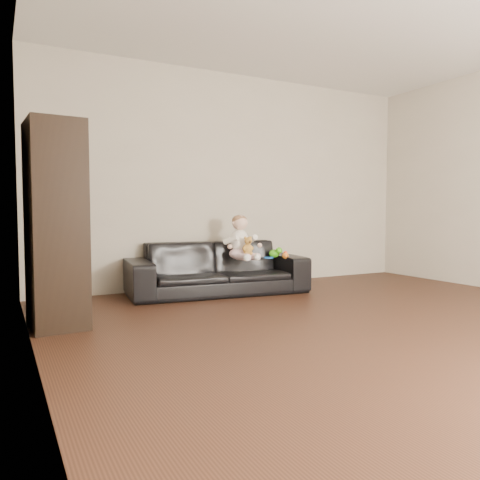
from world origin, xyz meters
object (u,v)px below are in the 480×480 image
toy_blue_disc (269,258)px  sofa (217,268)px  teddy_bear (248,246)px  baby (241,240)px  cabinet (56,225)px  toy_green (274,254)px  toy_rattle (285,256)px

toy_blue_disc → sofa: bearing=169.4°
teddy_bear → baby: bearing=71.2°
cabinet → baby: bearing=15.0°
teddy_bear → toy_blue_disc: size_ratio=1.84×
cabinet → toy_green: size_ratio=11.74×
teddy_bear → toy_green: 0.49m
sofa → teddy_bear: teddy_bear is taller
teddy_bear → toy_green: bearing=-0.9°
toy_rattle → teddy_bear: bearing=179.3°
cabinet → baby: cabinet is taller
toy_rattle → toy_green: bearing=101.6°
toy_blue_disc → cabinet: bearing=-164.1°
baby → toy_rattle: 0.55m
baby → toy_rattle: bearing=-34.6°
sofa → teddy_bear: (0.25, -0.26, 0.25)m
toy_green → toy_blue_disc: size_ratio=1.26×
baby → toy_blue_disc: baby is taller
sofa → cabinet: bearing=-149.7°
toy_green → toy_rattle: 0.19m
baby → toy_blue_disc: bearing=-17.5°
baby → toy_green: baby is taller
baby → teddy_bear: 0.16m
baby → teddy_bear: baby is taller
toy_green → toy_blue_disc: toy_green is taller
sofa → toy_green: 0.71m
teddy_bear → toy_green: size_ratio=1.47×
baby → toy_rattle: size_ratio=6.54×
baby → toy_green: (0.45, 0.03, -0.17)m
baby → toy_rattle: (0.49, -0.16, -0.18)m
sofa → toy_rattle: 0.79m
sofa → toy_green: (0.69, -0.08, 0.14)m
cabinet → toy_green: cabinet is taller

